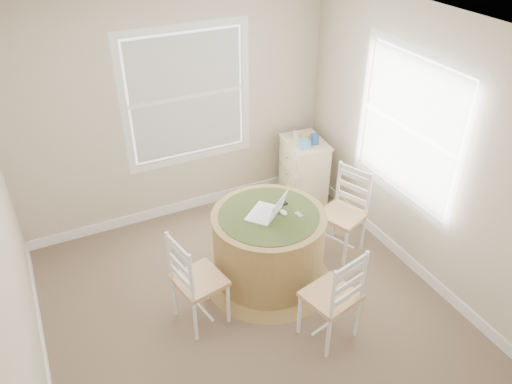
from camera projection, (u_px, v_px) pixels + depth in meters
room at (254, 178)px, 4.25m from camera, size 3.64×3.64×2.64m
round_table at (268, 245)px, 4.87m from camera, size 1.28×1.28×0.79m
chair_left at (199, 280)px, 4.39m from camera, size 0.47×0.49×0.95m
chair_near at (331, 295)px, 4.23m from camera, size 0.50×0.49×0.95m
chair_right at (342, 215)px, 5.22m from camera, size 0.53×0.54×0.95m
laptop at (267, 212)px, 4.66m from camera, size 0.46×0.45×0.24m
mouse at (283, 213)px, 4.70m from camera, size 0.08×0.11×0.03m
phone at (299, 215)px, 4.68m from camera, size 0.06×0.10×0.02m
keys at (284, 204)px, 4.82m from camera, size 0.07×0.06×0.02m
corner_chest at (303, 171)px, 6.12m from camera, size 0.51×0.65×0.80m
tissue_box at (304, 144)px, 5.74m from camera, size 0.13×0.13×0.10m
box_yellow at (308, 137)px, 5.94m from camera, size 0.16×0.11×0.06m
box_blue at (315, 139)px, 5.82m from camera, size 0.09×0.09×0.12m
cup_cream at (296, 135)px, 5.95m from camera, size 0.07×0.07×0.09m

